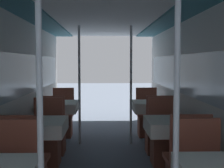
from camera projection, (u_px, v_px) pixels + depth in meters
wall_left at (10, 91)px, 4.04m from camera, size 0.05×8.00×2.10m
wall_right at (201, 91)px, 4.11m from camera, size 0.05×8.00×2.10m
ceiling_panel at (106, 9)px, 4.00m from camera, size 2.50×8.00×0.07m
support_pole_left_0 at (40, 124)px, 2.07m from camera, size 0.04×0.04×2.10m
dining_table_left_1 at (38, 129)px, 3.79m from camera, size 0.67×0.67×0.76m
chair_left_far_1 at (47, 145)px, 4.40m from camera, size 0.42×0.42×0.95m
dining_table_left_2 at (58, 108)px, 5.50m from camera, size 0.67×0.67×0.76m
chair_left_near_2 at (53, 136)px, 4.94m from camera, size 0.42×0.42×0.95m
chair_left_far_2 at (63, 122)px, 6.11m from camera, size 0.42×0.42×0.95m
support_pole_left_2 at (79, 85)px, 5.48m from camera, size 0.04×0.04×2.10m
support_pole_right_0 at (176, 124)px, 2.09m from camera, size 0.04×0.04×2.10m
dining_table_right_1 at (174, 128)px, 3.84m from camera, size 0.67×0.67×0.76m
chair_right_far_1 at (164, 144)px, 4.45m from camera, size 0.42×0.42×0.95m
dining_table_right_2 at (152, 108)px, 5.55m from camera, size 0.67×0.67×0.76m
chair_right_near_2 at (158, 135)px, 4.99m from camera, size 0.42×0.42×0.95m
chair_right_far_2 at (147, 121)px, 6.16m from camera, size 0.42×0.42×0.95m
support_pole_right_2 at (131, 85)px, 5.51m from camera, size 0.04×0.04×2.10m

